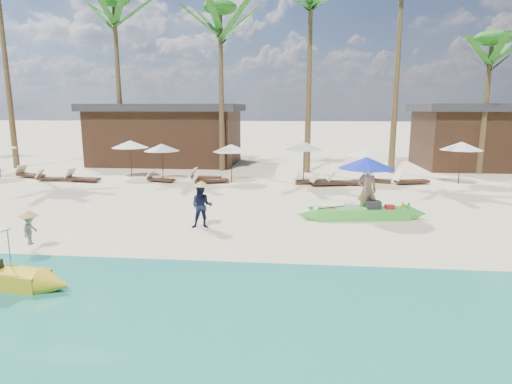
# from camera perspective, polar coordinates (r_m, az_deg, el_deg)

# --- Properties ---
(ground) EXTENTS (240.00, 240.00, 0.00)m
(ground) POSITION_cam_1_polar(r_m,az_deg,el_deg) (13.87, -1.22, -5.76)
(ground) COLOR beige
(ground) RESTS_ON ground
(wet_sand_strip) EXTENTS (240.00, 4.50, 0.01)m
(wet_sand_strip) POSITION_cam_1_polar(r_m,az_deg,el_deg) (9.26, -5.10, -14.72)
(wet_sand_strip) COLOR tan
(wet_sand_strip) RESTS_ON ground
(green_canoe) EXTENTS (5.37, 1.11, 0.68)m
(green_canoe) POSITION_cam_1_polar(r_m,az_deg,el_deg) (16.21, 13.93, -2.76)
(green_canoe) COLOR green
(green_canoe) RESTS_ON ground
(tourist) EXTENTS (0.75, 0.53, 1.97)m
(tourist) POSITION_cam_1_polar(r_m,az_deg,el_deg) (16.59, 14.59, 0.20)
(tourist) COLOR tan
(tourist) RESTS_ON ground
(vendor_green) EXTENTS (0.80, 0.65, 1.52)m
(vendor_green) POSITION_cam_1_polar(r_m,az_deg,el_deg) (14.59, -7.24, -1.90)
(vendor_green) COLOR #15193A
(vendor_green) RESTS_ON ground
(vendor_yellow) EXTENTS (0.37, 0.60, 0.90)m
(vendor_yellow) POSITION_cam_1_polar(r_m,az_deg,el_deg) (13.83, -27.91, -4.43)
(vendor_yellow) COLOR gray
(vendor_yellow) RESTS_ON ground
(blue_umbrella) EXTENTS (2.10, 2.10, 2.26)m
(blue_umbrella) POSITION_cam_1_polar(r_m,az_deg,el_deg) (16.30, 14.55, 3.79)
(blue_umbrella) COLOR #99999E
(blue_umbrella) RESTS_ON ground
(lounger_2_left) EXTENTS (1.97, 1.16, 0.64)m
(lounger_2_left) POSITION_cam_1_polar(r_m,az_deg,el_deg) (28.49, -28.00, 2.14)
(lounger_2_left) COLOR #331E15
(lounger_2_left) RESTS_ON ground
(resort_parasol_3) EXTENTS (2.12, 2.12, 2.19)m
(resort_parasol_3) POSITION_cam_1_polar(r_m,az_deg,el_deg) (25.94, -16.44, 6.14)
(resort_parasol_3) COLOR #331E15
(resort_parasol_3) RESTS_ON ground
(lounger_3_left) EXTENTS (1.75, 0.66, 0.58)m
(lounger_3_left) POSITION_cam_1_polar(r_m,az_deg,el_deg) (26.62, -25.70, 1.75)
(lounger_3_left) COLOR #331E15
(lounger_3_left) RESTS_ON ground
(lounger_3_right) EXTENTS (2.03, 0.89, 0.67)m
(lounger_3_right) POSITION_cam_1_polar(r_m,az_deg,el_deg) (25.64, -22.29, 1.77)
(lounger_3_right) COLOR #331E15
(lounger_3_right) RESTS_ON ground
(resort_parasol_4) EXTENTS (2.00, 2.00, 2.06)m
(resort_parasol_4) POSITION_cam_1_polar(r_m,az_deg,el_deg) (24.55, -12.45, 5.82)
(resort_parasol_4) COLOR #331E15
(resort_parasol_4) RESTS_ON ground
(lounger_4_left) EXTENTS (1.70, 0.91, 0.55)m
(lounger_4_left) POSITION_cam_1_polar(r_m,az_deg,el_deg) (24.26, -12.78, 1.75)
(lounger_4_left) COLOR #331E15
(lounger_4_left) RESTS_ON ground
(lounger_4_right) EXTENTS (1.80, 0.63, 0.60)m
(lounger_4_right) POSITION_cam_1_polar(r_m,az_deg,el_deg) (24.55, -6.97, 2.09)
(lounger_4_right) COLOR #331E15
(lounger_4_right) RESTS_ON ground
(resort_parasol_5) EXTENTS (2.03, 2.03, 2.09)m
(resort_parasol_5) POSITION_cam_1_polar(r_m,az_deg,el_deg) (23.35, -3.33, 5.86)
(resort_parasol_5) COLOR #331E15
(resort_parasol_5) RESTS_ON ground
(lounger_5_left) EXTENTS (1.97, 1.17, 0.64)m
(lounger_5_left) POSITION_cam_1_polar(r_m,az_deg,el_deg) (23.35, -6.31, 1.67)
(lounger_5_left) COLOR #331E15
(lounger_5_left) RESTS_ON ground
(resort_parasol_6) EXTENTS (2.17, 2.17, 2.23)m
(resort_parasol_6) POSITION_cam_1_polar(r_m,az_deg,el_deg) (23.45, 6.43, 6.14)
(resort_parasol_6) COLOR #331E15
(resort_parasol_6) RESTS_ON ground
(lounger_6_left) EXTENTS (1.87, 0.82, 0.61)m
(lounger_6_left) POSITION_cam_1_polar(r_m,az_deg,el_deg) (23.18, 7.06, 1.56)
(lounger_6_left) COLOR #331E15
(lounger_6_left) RESTS_ON ground
(lounger_6_right) EXTENTS (1.98, 1.04, 0.64)m
(lounger_6_right) POSITION_cam_1_polar(r_m,az_deg,el_deg) (22.72, 9.36, 1.33)
(lounger_6_right) COLOR #331E15
(lounger_6_right) RESTS_ON ground
(resort_parasol_7) EXTENTS (1.86, 1.86, 1.91)m
(resort_parasol_7) POSITION_cam_1_polar(r_m,az_deg,el_deg) (23.76, 14.36, 5.23)
(resort_parasol_7) COLOR #331E15
(resort_parasol_7) RESTS_ON ground
(lounger_7_left) EXTENTS (1.87, 0.59, 0.63)m
(lounger_7_left) POSITION_cam_1_polar(r_m,az_deg,el_deg) (23.14, 11.61, 1.42)
(lounger_7_left) COLOR #331E15
(lounger_7_left) RESTS_ON ground
(lounger_7_right) EXTENTS (1.75, 0.95, 0.57)m
(lounger_7_right) POSITION_cam_1_polar(r_m,az_deg,el_deg) (24.39, 15.45, 1.68)
(lounger_7_right) COLOR #331E15
(lounger_7_right) RESTS_ON ground
(resort_parasol_8) EXTENTS (2.20, 2.20, 2.26)m
(resort_parasol_8) POSITION_cam_1_polar(r_m,az_deg,el_deg) (25.36, 25.73, 5.55)
(resort_parasol_8) COLOR #331E15
(resort_parasol_8) RESTS_ON ground
(lounger_8_left) EXTENTS (2.00, 1.11, 0.65)m
(lounger_8_left) POSITION_cam_1_polar(r_m,az_deg,el_deg) (24.37, 19.77, 1.48)
(lounger_8_left) COLOR #331E15
(lounger_8_left) RESTS_ON ground
(palm_2) EXTENTS (2.08, 2.08, 11.33)m
(palm_2) POSITION_cam_1_polar(r_m,az_deg,el_deg) (31.15, -18.29, 20.14)
(palm_2) COLOR brown
(palm_2) RESTS_ON ground
(palm_3) EXTENTS (2.08, 2.08, 10.52)m
(palm_3) POSITION_cam_1_polar(r_m,az_deg,el_deg) (28.26, -4.77, 20.37)
(palm_3) COLOR brown
(palm_3) RESTS_ON ground
(palm_4) EXTENTS (2.08, 2.08, 11.70)m
(palm_4) POSITION_cam_1_polar(r_m,az_deg,el_deg) (27.72, 7.28, 22.34)
(palm_4) COLOR brown
(palm_4) RESTS_ON ground
(palm_6) EXTENTS (2.08, 2.08, 8.51)m
(palm_6) POSITION_cam_1_polar(r_m,az_deg,el_deg) (30.03, 28.80, 15.60)
(palm_6) COLOR brown
(palm_6) RESTS_ON ground
(pavilion_west) EXTENTS (10.80, 6.60, 4.30)m
(pavilion_west) POSITION_cam_1_polar(r_m,az_deg,el_deg) (32.20, -11.75, 7.64)
(pavilion_west) COLOR #331E15
(pavilion_west) RESTS_ON ground
(pavilion_east) EXTENTS (8.80, 6.60, 4.30)m
(pavilion_east) POSITION_cam_1_polar(r_m,az_deg,el_deg) (33.13, 27.89, 6.69)
(pavilion_east) COLOR #331E15
(pavilion_east) RESTS_ON ground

